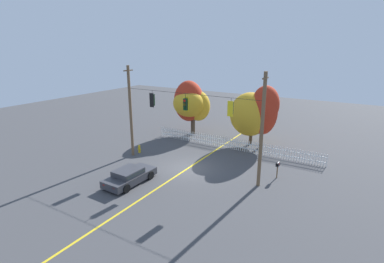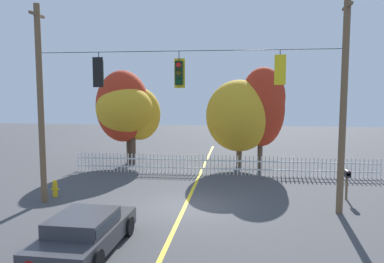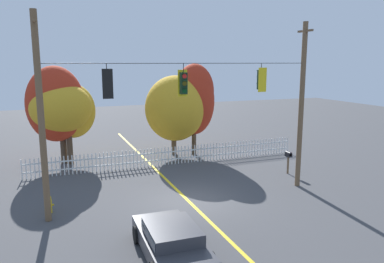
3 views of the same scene
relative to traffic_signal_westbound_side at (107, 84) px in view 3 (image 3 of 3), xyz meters
name	(u,v)px [view 3 (image 3 of 3)]	position (x,y,z in m)	size (l,w,h in m)	color
ground	(188,201)	(3.53, 0.01, -5.53)	(80.00, 80.00, 0.00)	#424244
lane_centerline_stripe	(188,201)	(3.53, 0.01, -5.53)	(0.16, 36.00, 0.01)	gold
signal_support_span	(188,111)	(3.53, 0.01, -1.27)	(12.51, 1.10, 8.35)	brown
traffic_signal_westbound_side	(107,84)	(0.00, 0.00, 0.00)	(0.43, 0.38, 1.42)	black
traffic_signal_northbound_secondary	(183,83)	(3.32, 0.02, -0.05)	(0.43, 0.38, 1.46)	black
traffic_signal_southbound_primary	(261,80)	(7.24, 0.00, 0.04)	(0.43, 0.38, 1.35)	black
white_picket_fence	(172,156)	(4.81, 6.38, -4.96)	(17.47, 0.06, 1.13)	white
autumn_maple_near_fence	(56,105)	(-1.82, 9.07, -1.75)	(3.52, 3.35, 6.20)	#473828
autumn_maple_mid	(66,109)	(-1.28, 8.80, -2.02)	(4.00, 3.65, 5.20)	#473828
autumn_oak_far_east	(175,107)	(5.79, 8.53, -2.18)	(4.11, 3.96, 5.53)	brown
autumn_maple_far_west	(193,98)	(7.08, 8.46, -1.56)	(3.11, 2.83, 6.30)	#473828
parked_car	(171,240)	(1.20, -4.59, -4.93)	(2.08, 4.26, 1.15)	#38383D
fire_hydrant	(49,204)	(-2.54, 0.86, -5.15)	(0.38, 0.22, 0.78)	gold
roadside_mailbox	(288,156)	(10.48, 2.02, -4.46)	(0.25, 0.44, 1.32)	brown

